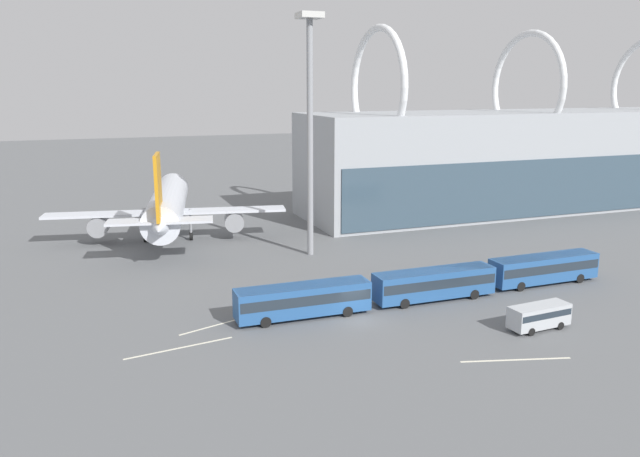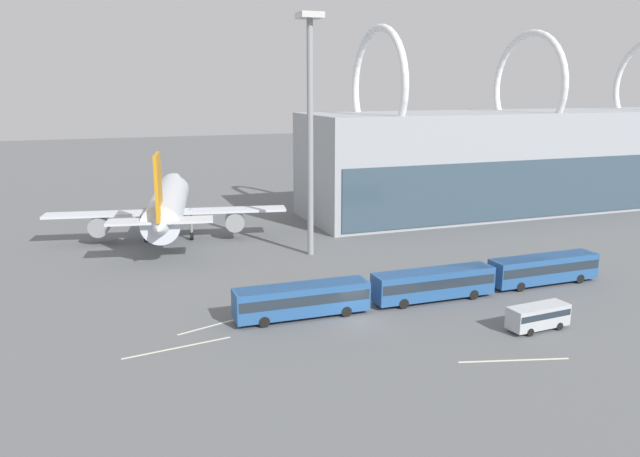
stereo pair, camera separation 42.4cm
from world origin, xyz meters
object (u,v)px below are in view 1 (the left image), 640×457
at_px(airliner_at_gate_near, 167,206).
at_px(shuttle_bus_2, 544,267).
at_px(shuttle_bus_1, 434,282).
at_px(shuttle_bus_0, 303,298).
at_px(service_van_foreground, 539,315).
at_px(floodlight_mast, 310,111).
at_px(airliner_at_gate_far, 443,173).

relative_size(airliner_at_gate_near, shuttle_bus_2, 2.68).
bearing_deg(shuttle_bus_1, shuttle_bus_0, -179.62).
distance_m(airliner_at_gate_near, service_van_foreground, 51.79).
bearing_deg(shuttle_bus_0, floodlight_mast, 69.42).
xyz_separation_m(shuttle_bus_0, shuttle_bus_1, (13.74, -0.01, 0.00)).
height_order(shuttle_bus_1, shuttle_bus_2, same).
bearing_deg(shuttle_bus_1, service_van_foreground, -64.47).
xyz_separation_m(airliner_at_gate_far, shuttle_bus_0, (-42.31, -45.22, -3.66)).
bearing_deg(airliner_at_gate_far, shuttle_bus_0, 135.80).
relative_size(airliner_at_gate_far, floodlight_mast, 1.24).
bearing_deg(floodlight_mast, service_van_foreground, -71.22).
relative_size(airliner_at_gate_far, service_van_foreground, 6.24).
bearing_deg(airliner_at_gate_near, shuttle_bus_1, -137.60).
bearing_deg(service_van_foreground, airliner_at_gate_far, 62.46).
bearing_deg(shuttle_bus_0, shuttle_bus_1, 0.81).
height_order(shuttle_bus_0, shuttle_bus_1, same).
bearing_deg(shuttle_bus_0, airliner_at_gate_far, 47.78).
height_order(shuttle_bus_1, service_van_foreground, shuttle_bus_1).
bearing_deg(shuttle_bus_1, airliner_at_gate_far, 58.17).
xyz_separation_m(shuttle_bus_1, shuttle_bus_2, (13.74, 0.44, 0.00)).
xyz_separation_m(shuttle_bus_0, shuttle_bus_2, (27.49, 0.42, 0.00)).
distance_m(service_van_foreground, floodlight_mast, 36.14).
height_order(shuttle_bus_1, floodlight_mast, floodlight_mast).
bearing_deg(shuttle_bus_2, shuttle_bus_0, -179.58).
xyz_separation_m(airliner_at_gate_near, shuttle_bus_2, (35.20, -34.25, -2.96)).
relative_size(airliner_at_gate_near, floodlight_mast, 1.16).
distance_m(airliner_at_gate_far, service_van_foreground, 60.26).
distance_m(shuttle_bus_2, floodlight_mast, 32.22).
height_order(airliner_at_gate_near, shuttle_bus_0, airliner_at_gate_near).
bearing_deg(shuttle_bus_0, service_van_foreground, -27.49).
relative_size(shuttle_bus_1, shuttle_bus_2, 1.00).
distance_m(airliner_at_gate_far, shuttle_bus_0, 62.04).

